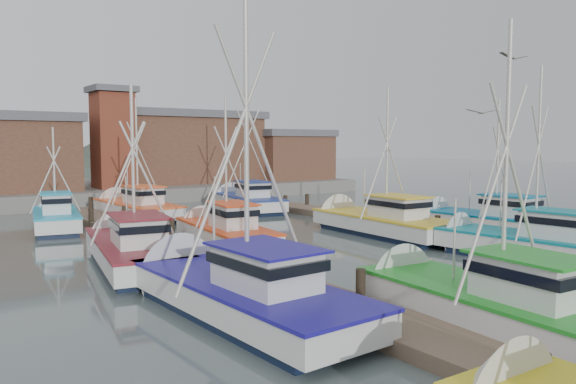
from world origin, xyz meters
TOP-DOWN VIEW (x-y plane):
  - ground at (0.00, 0.00)m, footprint 260.00×260.00m
  - dock_left at (-7.00, 4.04)m, footprint 2.30×46.00m
  - dock_right at (7.00, 4.04)m, footprint 2.30×46.00m
  - quay at (0.00, 37.00)m, footprint 44.00×16.00m
  - shed_center at (6.00, 37.00)m, footprint 14.84×9.54m
  - shed_right at (17.00, 34.00)m, footprint 8.48×6.36m
  - lookout_tower at (-2.00, 33.00)m, footprint 3.60×3.60m
  - boat_4 at (-4.63, -5.26)m, footprint 3.56×9.04m
  - boat_5 at (4.55, -0.68)m, footprint 3.53×8.76m
  - boat_6 at (-9.49, -0.30)m, footprint 4.50×9.84m
  - boat_8 at (-4.53, 9.45)m, footprint 3.48×8.42m
  - boat_9 at (4.24, 7.77)m, footprint 3.64×9.84m
  - boat_10 at (-9.57, 7.91)m, footprint 4.42×9.63m
  - boat_11 at (9.27, 4.46)m, footprint 3.40×9.04m
  - boat_12 at (-4.34, 21.96)m, footprint 3.55×9.29m
  - boat_13 at (4.20, 21.72)m, footprint 4.38×9.47m
  - boat_14 at (-9.82, 19.76)m, footprint 3.68×7.98m
  - gull_near at (0.27, -2.85)m, footprint 1.54×0.60m
  - gull_far at (2.65, 0.10)m, footprint 1.52×0.66m

SIDE VIEW (x-z plane):
  - ground at x=0.00m, z-range 0.00..0.00m
  - dock_left at x=-7.00m, z-range -0.54..0.96m
  - dock_right at x=7.00m, z-range -0.54..0.96m
  - quay at x=0.00m, z-range 0.00..1.20m
  - boat_14 at x=-9.82m, z-range -2.56..3.91m
  - boat_8 at x=-4.53m, z-range -3.23..4.59m
  - boat_11 at x=9.27m, z-range -3.37..4.73m
  - boat_10 at x=-9.57m, z-range -3.37..4.73m
  - boat_12 at x=-4.34m, z-range -3.69..5.05m
  - boat_9 at x=4.24m, z-range -3.75..5.11m
  - boat_4 at x=-4.63m, z-range -3.75..5.11m
  - boat_5 at x=4.55m, z-range -3.76..5.12m
  - boat_13 at x=4.20m, z-range -4.43..5.80m
  - boat_6 at x=-9.49m, z-range -4.85..6.24m
  - shed_right at x=17.00m, z-range 1.24..6.44m
  - shed_center at x=6.00m, z-range 1.24..8.14m
  - lookout_tower at x=-2.00m, z-range 1.30..9.80m
  - gull_far at x=2.65m, z-range 6.17..6.41m
  - gull_near at x=0.27m, z-range 7.85..8.09m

